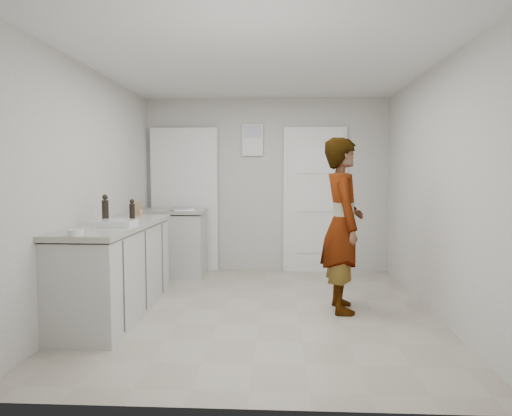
# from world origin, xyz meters

# --- Properties ---
(ground) EXTENTS (4.00, 4.00, 0.00)m
(ground) POSITION_xyz_m (0.00, 0.00, 0.00)
(ground) COLOR #A49A89
(ground) RESTS_ON ground
(room_shell) EXTENTS (4.00, 4.00, 4.00)m
(room_shell) POSITION_xyz_m (-0.17, 1.95, 1.02)
(room_shell) COLOR #A7A69E
(room_shell) RESTS_ON ground
(main_counter) EXTENTS (0.64, 1.96, 0.93)m
(main_counter) POSITION_xyz_m (-1.45, -0.20, 0.43)
(main_counter) COLOR #B7B7B2
(main_counter) RESTS_ON ground
(side_counter) EXTENTS (0.84, 0.61, 0.93)m
(side_counter) POSITION_xyz_m (-1.25, 1.55, 0.43)
(side_counter) COLOR #B7B7B2
(side_counter) RESTS_ON ground
(person) EXTENTS (0.46, 0.67, 1.78)m
(person) POSITION_xyz_m (0.84, 0.06, 0.89)
(person) COLOR silver
(person) RESTS_ON ground
(cake_mix_box) EXTENTS (0.10, 0.05, 0.16)m
(cake_mix_box) POSITION_xyz_m (-1.50, 0.70, 1.00)
(cake_mix_box) COLOR #9F7F4F
(cake_mix_box) RESTS_ON main_counter
(spice_jar) EXTENTS (0.05, 0.05, 0.07)m
(spice_jar) POSITION_xyz_m (-1.44, 0.60, 0.96)
(spice_jar) COLOR tan
(spice_jar) RESTS_ON main_counter
(oil_cruet_a) EXTENTS (0.06, 0.06, 0.23)m
(oil_cruet_a) POSITION_xyz_m (-1.35, 0.04, 1.03)
(oil_cruet_a) COLOR black
(oil_cruet_a) RESTS_ON main_counter
(oil_cruet_b) EXTENTS (0.07, 0.07, 0.29)m
(oil_cruet_b) POSITION_xyz_m (-1.51, -0.30, 1.07)
(oil_cruet_b) COLOR black
(oil_cruet_b) RESTS_ON main_counter
(baking_dish) EXTENTS (0.35, 0.26, 0.06)m
(baking_dish) POSITION_xyz_m (-1.34, -0.45, 0.95)
(baking_dish) COLOR silver
(baking_dish) RESTS_ON main_counter
(egg_bowl) EXTENTS (0.13, 0.13, 0.05)m
(egg_bowl) POSITION_xyz_m (-1.44, -1.10, 0.95)
(egg_bowl) COLOR silver
(egg_bowl) RESTS_ON main_counter
(papers) EXTENTS (0.35, 0.41, 0.01)m
(papers) POSITION_xyz_m (-1.10, 1.44, 0.93)
(papers) COLOR white
(papers) RESTS_ON side_counter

